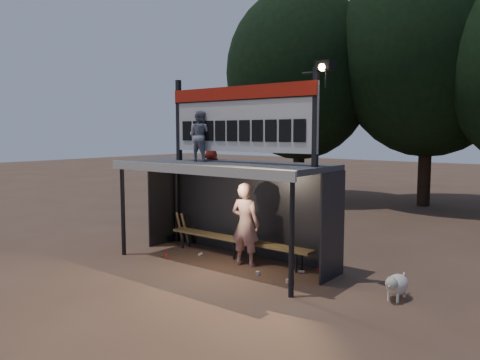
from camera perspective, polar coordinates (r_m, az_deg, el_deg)
name	(u,v)px	position (r m, az deg, el deg)	size (l,w,h in m)	color
ground	(222,263)	(10.87, -2.16, -10.12)	(80.00, 80.00, 0.00)	#503628
player	(245,224)	(10.50, 0.65, -5.42)	(0.68, 0.45, 1.88)	silver
child_a	(200,136)	(10.75, -4.93, 5.34)	(0.56, 0.44, 1.16)	gray
child_b	(211,142)	(11.36, -3.50, 4.65)	(0.42, 0.28, 0.87)	maroon
dugout_shelter	(229,182)	(10.70, -1.36, -0.29)	(5.10, 2.08, 2.32)	#3B3B3E
scoreboard_assembly	(241,117)	(10.10, 0.17, 7.75)	(4.10, 0.27, 1.99)	black
bench	(237,240)	(11.17, -0.34, -7.38)	(4.00, 0.35, 0.48)	olive
tree_left	(300,74)	(21.10, 7.31, 12.69)	(6.46, 6.46, 9.27)	black
tree_mid	(429,51)	(20.55, 22.07, 14.33)	(7.22, 7.22, 10.36)	black
dog	(396,284)	(9.00, 18.52, -11.99)	(0.36, 0.81, 0.49)	silver
bats	(185,228)	(12.68, -6.74, -5.83)	(0.47, 0.33, 0.84)	#9F7A4A
litter	(257,268)	(10.36, 2.11, -10.71)	(3.57, 1.40, 0.08)	red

